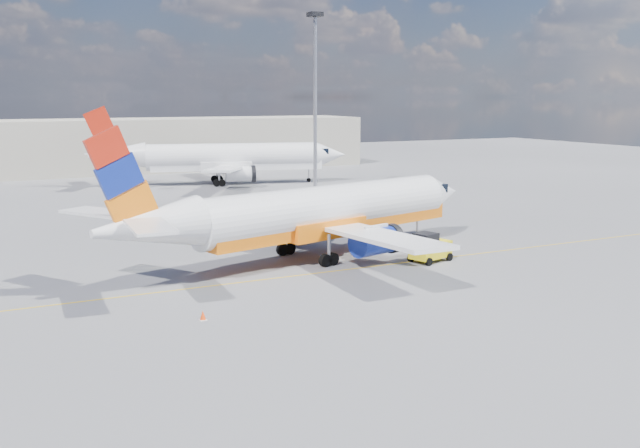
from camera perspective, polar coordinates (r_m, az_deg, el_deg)
name	(u,v)px	position (r m, az deg, el deg)	size (l,w,h in m)	color
ground	(341,283)	(44.05, 1.69, -4.78)	(240.00, 240.00, 0.00)	#5B5B5F
taxi_line	(319,273)	(46.63, -0.05, -3.93)	(70.00, 0.15, 0.01)	gold
terminal_main	(144,145)	(115.52, -13.92, 6.19)	(70.00, 14.00, 8.00)	beige
main_jet	(317,213)	(50.17, -0.28, 0.90)	(32.63, 24.92, 9.86)	white
second_jet	(225,158)	(94.68, -7.62, 5.24)	(33.98, 25.95, 10.27)	white
gse_tug	(430,248)	(50.17, 8.76, -1.89)	(3.26, 2.52, 2.09)	black
traffic_cone	(203,315)	(37.42, -9.35, -7.23)	(0.36, 0.36, 0.51)	white
floodlight_mast	(315,86)	(86.29, -0.40, 11.00)	(1.54, 1.54, 21.11)	#9D9CA4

